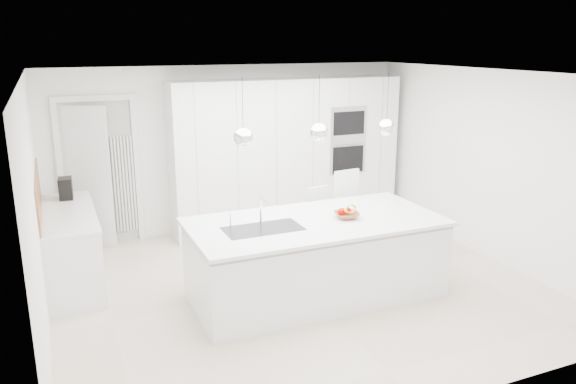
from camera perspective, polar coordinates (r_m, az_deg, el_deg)
name	(u,v)px	position (r m, az deg, el deg)	size (l,w,h in m)	color
floor	(298,287)	(6.81, 1.01, -9.59)	(5.50, 5.50, 0.00)	beige
wall_back	(231,148)	(8.67, -5.76, 4.46)	(5.50, 5.50, 0.00)	white
wall_left	(35,214)	(5.86, -24.29, -2.07)	(5.00, 5.00, 0.00)	white
ceiling	(299,74)	(6.19, 1.12, 11.92)	(5.50, 5.50, 0.00)	white
tall_cabinets	(287,154)	(8.69, -0.10, 3.88)	(3.60, 0.60, 2.30)	white
oven_stack	(348,140)	(8.77, 6.15, 5.23)	(0.62, 0.04, 1.05)	#A5A5A8
doorway_frame	(100,174)	(8.33, -18.55, 1.71)	(1.11, 0.08, 2.13)	white
hallway_door	(82,178)	(8.27, -20.23, 1.32)	(0.82, 0.04, 2.00)	white
radiator	(125,184)	(8.39, -16.27, 0.75)	(0.32, 0.04, 1.40)	white
left_base_cabinets	(71,249)	(7.25, -21.17, -5.41)	(0.60, 1.80, 0.86)	white
left_worktop	(67,213)	(7.11, -21.51, -2.01)	(0.62, 1.82, 0.04)	white
oak_backsplash	(38,194)	(7.04, -24.05, -0.15)	(0.02, 1.80, 0.50)	#9A6239
island_base	(317,261)	(6.43, 2.95, -6.98)	(2.80, 1.20, 0.86)	white
island_worktop	(315,222)	(6.31, 2.81, -3.03)	(2.84, 1.40, 0.04)	white
island_sink	(263,236)	(6.05, -2.55, -4.47)	(0.84, 0.44, 0.18)	#3F3F42
island_tap	(261,210)	(6.17, -2.80, -1.82)	(0.02, 0.02, 0.30)	white
pendant_left	(243,138)	(5.71, -4.57, 5.53)	(0.20, 0.20, 0.20)	white
pendant_mid	(319,132)	(6.03, 3.14, 6.08)	(0.20, 0.20, 0.20)	white
pendant_right	(386,128)	(6.45, 9.97, 6.46)	(0.20, 0.20, 0.20)	white
fruit_bowl	(347,215)	(6.39, 5.99, -2.36)	(0.28, 0.28, 0.07)	#9A6239
espresso_machine	(66,188)	(7.65, -21.66, 0.35)	(0.16, 0.25, 0.27)	black
bar_stool_left	(322,227)	(7.34, 3.46, -3.53)	(0.33, 0.46, 1.00)	white
bar_stool_right	(351,217)	(7.44, 6.45, -2.58)	(0.39, 0.55, 1.19)	white
apple_a	(343,211)	(6.40, 5.61, -1.98)	(0.08, 0.08, 0.08)	#B10500
apple_b	(341,212)	(6.37, 5.45, -2.02)	(0.09, 0.09, 0.09)	#B10500
apple_c	(348,211)	(6.44, 6.09, -1.89)	(0.08, 0.08, 0.08)	#B10500
banana_bunch	(350,209)	(6.38, 6.34, -1.70)	(0.20, 0.20, 0.03)	yellow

